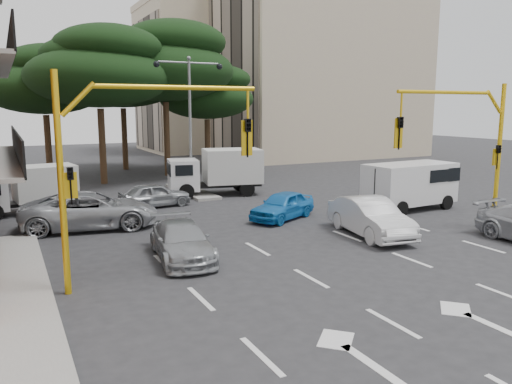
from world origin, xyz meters
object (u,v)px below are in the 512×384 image
van_white (410,186)px  car_silver_cross_b (155,195)px  box_truck_a (27,190)px  car_blue_compact (283,205)px  signal_mast_right (470,137)px  box_truck_b (216,172)px  car_white_hatch (370,217)px  signal_mast_left (128,150)px  car_silver_wagon (182,241)px  car_silver_cross_a (90,210)px  street_lamp_center (190,100)px

van_white → car_silver_cross_b: bearing=-122.3°
car_silver_cross_b → box_truck_a: box_truck_a is taller
car_blue_compact → box_truck_a: (-10.25, 6.68, 0.50)m
signal_mast_right → box_truck_b: signal_mast_right is taller
signal_mast_right → car_white_hatch: (-3.93, 1.20, -3.14)m
signal_mast_right → signal_mast_left: (-13.61, 0.00, 0.00)m
car_silver_wagon → car_silver_cross_b: 9.21m
car_blue_compact → box_truck_b: 7.31m
signal_mast_right → car_silver_cross_a: signal_mast_right is taller
car_white_hatch → car_silver_cross_b: car_white_hatch is taller
car_silver_wagon → signal_mast_left: bearing=-133.3°
car_blue_compact → van_white: 6.87m
signal_mast_left → box_truck_a: size_ratio=1.31×
signal_mast_left → car_silver_cross_a: bearing=90.1°
car_silver_cross_a → van_white: 15.16m
car_white_hatch → van_white: van_white is taller
signal_mast_right → signal_mast_left: size_ratio=1.00×
signal_mast_left → box_truck_a: bearing=100.4°
car_silver_cross_a → box_truck_a: box_truck_a is taller
car_silver_cross_b → car_white_hatch: bearing=-154.3°
signal_mast_right → car_blue_compact: bearing=136.2°
car_blue_compact → car_white_hatch: bearing=-5.6°
street_lamp_center → car_blue_compact: 9.99m
signal_mast_right → car_silver_wagon: (-11.59, 1.65, -3.27)m
car_white_hatch → car_silver_wagon: 7.67m
car_silver_wagon → box_truck_a: 11.19m
car_silver_wagon → van_white: bearing=19.6°
signal_mast_left → car_white_hatch: size_ratio=1.32×
street_lamp_center → car_white_hatch: (2.87, -12.81, -4.68)m
car_silver_wagon → box_truck_b: size_ratio=0.79×
street_lamp_center → car_white_hatch: street_lamp_center is taller
box_truck_a → signal_mast_right: bearing=-134.8°
car_silver_wagon → box_truck_b: (5.78, 10.95, 0.71)m
signal_mast_right → box_truck_a: bearing=142.8°
car_silver_cross_b → box_truck_b: 4.61m
box_truck_a → car_silver_cross_a: bearing=-161.9°
car_white_hatch → car_silver_cross_b: bearing=132.0°
car_silver_wagon → car_silver_cross_b: size_ratio=1.17×
car_blue_compact → box_truck_a: size_ratio=0.81×
box_truck_b → box_truck_a: bearing=105.8°
van_white → box_truck_b: (-7.04, 8.18, 0.15)m
street_lamp_center → car_white_hatch: bearing=-77.4°
box_truck_b → car_silver_wagon: bearing=164.6°
car_silver_cross_a → van_white: bearing=-91.9°
car_silver_wagon → van_white: van_white is taller
signal_mast_right → box_truck_a: signal_mast_right is taller
signal_mast_right → car_white_hatch: 5.17m
car_silver_cross_a → box_truck_a: (-2.18, 4.55, 0.35)m
signal_mast_right → street_lamp_center: size_ratio=0.77×
signal_mast_right → box_truck_a: (-15.80, 12.01, -2.76)m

